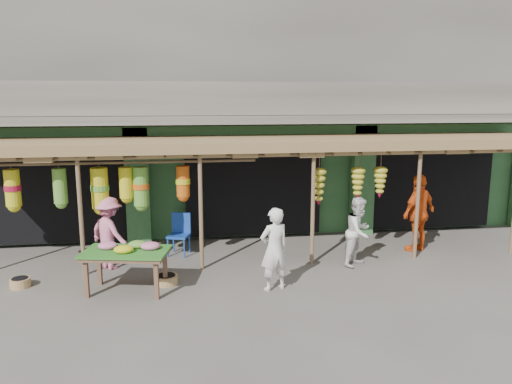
{
  "coord_description": "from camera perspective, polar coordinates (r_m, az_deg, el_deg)",
  "views": [
    {
      "loc": [
        -1.93,
        -10.78,
        3.74
      ],
      "look_at": [
        -0.1,
        1.0,
        1.47
      ],
      "focal_mm": 35.0,
      "sensor_mm": 36.0,
      "label": 1
    }
  ],
  "objects": [
    {
      "name": "person_front",
      "position": [
        9.78,
        2.09,
        -6.55
      ],
      "size": [
        0.7,
        0.56,
        1.65
      ],
      "primitive_type": "imported",
      "rotation": [
        0.0,
        0.0,
        3.46
      ],
      "color": "silver",
      "rests_on": "ground"
    },
    {
      "name": "flower_table",
      "position": [
        10.01,
        -14.51,
        -6.73
      ],
      "size": [
        1.78,
        1.27,
        0.97
      ],
      "rotation": [
        0.0,
        0.0,
        -0.22
      ],
      "color": "brown",
      "rests_on": "ground"
    },
    {
      "name": "ground",
      "position": [
        11.57,
        1.28,
        -8.06
      ],
      "size": [
        80.0,
        80.0,
        0.0
      ],
      "primitive_type": "plane",
      "color": "#514C47",
      "rests_on": "ground"
    },
    {
      "name": "blue_chair",
      "position": [
        12.19,
        -8.72,
        -4.48
      ],
      "size": [
        0.6,
        0.61,
        0.99
      ],
      "rotation": [
        0.0,
        0.0,
        -0.33
      ],
      "color": "#173E98",
      "rests_on": "ground"
    },
    {
      "name": "person_shopper",
      "position": [
        11.44,
        -16.44,
        -4.49
      ],
      "size": [
        1.17,
        1.16,
        1.62
      ],
      "primitive_type": "imported",
      "rotation": [
        0.0,
        0.0,
        2.38
      ],
      "color": "#D47090",
      "rests_on": "ground"
    },
    {
      "name": "person_right",
      "position": [
        11.42,
        11.68,
        -4.45
      ],
      "size": [
        0.96,
        0.95,
        1.56
      ],
      "primitive_type": "imported",
      "rotation": [
        0.0,
        0.0,
        0.73
      ],
      "color": "silver",
      "rests_on": "ground"
    },
    {
      "name": "building",
      "position": [
        15.77,
        -1.8,
        9.44
      ],
      "size": [
        16.4,
        6.8,
        7.0
      ],
      "color": "gray",
      "rests_on": "ground"
    },
    {
      "name": "basket_right",
      "position": [
        11.18,
        -25.35,
        -9.34
      ],
      "size": [
        0.46,
        0.46,
        0.18
      ],
      "primitive_type": "cylinder",
      "rotation": [
        0.0,
        0.0,
        -0.19
      ],
      "color": "olive",
      "rests_on": "ground"
    },
    {
      "name": "awning",
      "position": [
        11.77,
        -0.26,
        5.12
      ],
      "size": [
        14.0,
        2.7,
        2.79
      ],
      "color": "brown",
      "rests_on": "ground"
    },
    {
      "name": "person_vendor",
      "position": [
        12.81,
        18.11,
        -2.29
      ],
      "size": [
        1.21,
        0.95,
        1.92
      ],
      "primitive_type": "imported",
      "rotation": [
        0.0,
        0.0,
        3.64
      ],
      "color": "#E25415",
      "rests_on": "ground"
    },
    {
      "name": "basket_mid",
      "position": [
        10.44,
        -10.23,
        -9.83
      ],
      "size": [
        0.62,
        0.62,
        0.18
      ],
      "primitive_type": "cylinder",
      "rotation": [
        0.0,
        0.0,
        0.4
      ],
      "color": "olive",
      "rests_on": "ground"
    }
  ]
}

